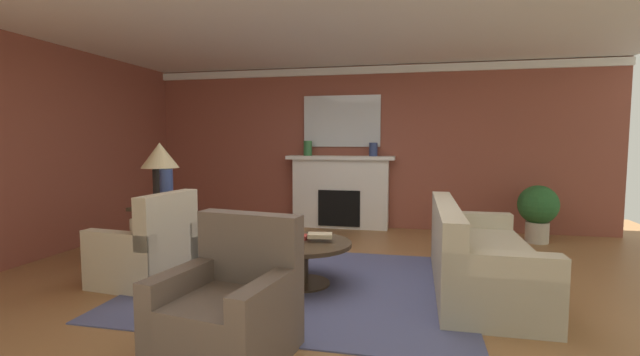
% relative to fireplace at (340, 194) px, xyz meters
% --- Properties ---
extents(ground_plane, '(9.53, 9.53, 0.00)m').
position_rel_fireplace_xyz_m(ground_plane, '(0.36, -2.87, -0.58)').
color(ground_plane, olive).
extents(wall_fireplace, '(7.93, 0.12, 2.71)m').
position_rel_fireplace_xyz_m(wall_fireplace, '(0.36, 0.21, 0.78)').
color(wall_fireplace, brown).
rests_on(wall_fireplace, ground_plane).
extents(wall_window, '(0.12, 6.65, 2.71)m').
position_rel_fireplace_xyz_m(wall_window, '(-3.37, -2.57, 0.78)').
color(wall_window, brown).
rests_on(wall_window, ground_plane).
extents(ceiling_panel, '(7.93, 6.65, 0.06)m').
position_rel_fireplace_xyz_m(ceiling_panel, '(0.36, -2.57, 2.16)').
color(ceiling_panel, white).
extents(crown_moulding, '(7.93, 0.08, 0.12)m').
position_rel_fireplace_xyz_m(crown_moulding, '(0.36, 0.13, 2.05)').
color(crown_moulding, white).
extents(area_rug, '(3.24, 2.67, 0.01)m').
position_rel_fireplace_xyz_m(area_rug, '(0.12, -2.97, -0.57)').
color(area_rug, '#4C517A').
rests_on(area_rug, ground_plane).
extents(fireplace, '(1.80, 0.35, 1.22)m').
position_rel_fireplace_xyz_m(fireplace, '(0.00, 0.00, 0.00)').
color(fireplace, white).
rests_on(fireplace, ground_plane).
extents(mantel_mirror, '(1.30, 0.04, 0.86)m').
position_rel_fireplace_xyz_m(mantel_mirror, '(-0.00, 0.12, 1.22)').
color(mantel_mirror, silver).
extents(sofa, '(0.90, 2.10, 0.85)m').
position_rel_fireplace_xyz_m(sofa, '(1.84, -2.74, -0.28)').
color(sofa, '#BCB299').
rests_on(sofa, ground_plane).
extents(armchair_near_window, '(0.88, 0.88, 0.95)m').
position_rel_fireplace_xyz_m(armchair_near_window, '(-1.48, -3.25, -0.27)').
color(armchair_near_window, '#C1B293').
rests_on(armchair_near_window, ground_plane).
extents(armchair_facing_fireplace, '(0.92, 0.92, 0.95)m').
position_rel_fireplace_xyz_m(armchair_facing_fireplace, '(0.00, -4.50, -0.27)').
color(armchair_facing_fireplace, brown).
rests_on(armchair_facing_fireplace, ground_plane).
extents(coffee_table, '(1.00, 1.00, 0.45)m').
position_rel_fireplace_xyz_m(coffee_table, '(0.12, -2.97, -0.24)').
color(coffee_table, '#3D2D1E').
rests_on(coffee_table, ground_plane).
extents(side_table, '(0.56, 0.56, 0.70)m').
position_rel_fireplace_xyz_m(side_table, '(-1.74, -2.53, -0.18)').
color(side_table, '#3D2D1E').
rests_on(side_table, ground_plane).
extents(table_lamp, '(0.44, 0.44, 0.75)m').
position_rel_fireplace_xyz_m(table_lamp, '(-1.74, -2.53, 0.65)').
color(table_lamp, black).
rests_on(table_lamp, side_table).
extents(vase_mantel_left, '(0.14, 0.14, 0.25)m').
position_rel_fireplace_xyz_m(vase_mantel_left, '(-0.55, -0.05, 0.77)').
color(vase_mantel_left, '#33703D').
rests_on(vase_mantel_left, fireplace).
extents(vase_on_side_table, '(0.15, 0.15, 0.44)m').
position_rel_fireplace_xyz_m(vase_on_side_table, '(-1.59, -2.65, 0.35)').
color(vase_on_side_table, navy).
rests_on(vase_on_side_table, side_table).
extents(vase_mantel_right, '(0.14, 0.14, 0.22)m').
position_rel_fireplace_xyz_m(vase_mantel_right, '(0.55, -0.05, 0.75)').
color(vase_mantel_right, navy).
rests_on(vase_mantel_right, fireplace).
extents(book_red_cover, '(0.25, 0.17, 0.04)m').
position_rel_fireplace_xyz_m(book_red_cover, '(0.03, -2.84, -0.11)').
color(book_red_cover, maroon).
rests_on(book_red_cover, coffee_table).
extents(book_art_folio, '(0.27, 0.20, 0.04)m').
position_rel_fireplace_xyz_m(book_art_folio, '(0.29, -2.91, -0.06)').
color(book_art_folio, tan).
rests_on(book_art_folio, coffee_table).
extents(potted_plant, '(0.56, 0.56, 0.83)m').
position_rel_fireplace_xyz_m(potted_plant, '(2.96, -0.44, -0.08)').
color(potted_plant, '#BCB29E').
rests_on(potted_plant, ground_plane).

